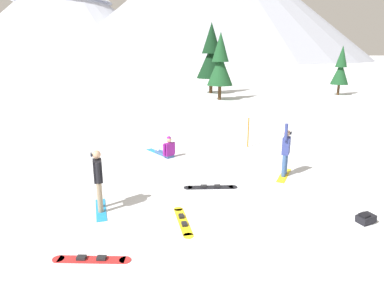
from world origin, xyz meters
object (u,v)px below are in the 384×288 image
(trail_marker_pole, at_px, (248,132))
(pine_tree_tall, at_px, (341,68))
(loose_snowboard_far_spare, at_px, (211,187))
(loose_snowboard_near_left, at_px, (92,259))
(snowboarder_midground, at_px, (286,151))
(loose_snowboard_near_right, at_px, (183,221))
(snowboarder_foreground, at_px, (98,179))
(snowboarder_background, at_px, (167,149))
(pine_tree_leaning, at_px, (211,55))
(backpack_black, at_px, (366,218))
(pine_tree_slender, at_px, (220,63))

(trail_marker_pole, distance_m, pine_tree_tall, 23.82)
(loose_snowboard_far_spare, relative_size, loose_snowboard_near_left, 1.05)
(snowboarder_midground, distance_m, loose_snowboard_near_right, 5.15)
(snowboarder_midground, bearing_deg, loose_snowboard_near_left, -132.84)
(snowboarder_foreground, xyz_separation_m, snowboarder_midground, (5.84, 3.25, -0.01))
(snowboarder_foreground, height_order, pine_tree_tall, pine_tree_tall)
(snowboarder_foreground, height_order, snowboarder_background, snowboarder_foreground)
(loose_snowboard_near_right, bearing_deg, loose_snowboard_far_spare, 74.04)
(loose_snowboard_far_spare, relative_size, pine_tree_leaning, 0.25)
(loose_snowboard_far_spare, relative_size, pine_tree_tall, 0.36)
(snowboarder_foreground, relative_size, backpack_black, 3.27)
(snowboarder_background, distance_m, backpack_black, 8.25)
(loose_snowboard_far_spare, height_order, backpack_black, backpack_black)
(snowboarder_midground, relative_size, pine_tree_leaning, 0.27)
(snowboarder_background, bearing_deg, loose_snowboard_far_spare, -59.10)
(backpack_black, xyz_separation_m, pine_tree_leaning, (-4.81, 28.84, 3.94))
(pine_tree_slender, height_order, pine_tree_leaning, pine_tree_leaning)
(loose_snowboard_far_spare, xyz_separation_m, loose_snowboard_near_right, (-0.69, -2.42, 0.00))
(loose_snowboard_near_left, bearing_deg, pine_tree_slender, 83.63)
(loose_snowboard_near_left, relative_size, trail_marker_pole, 1.25)
(loose_snowboard_near_left, bearing_deg, snowboarder_foreground, 104.51)
(snowboarder_background, distance_m, trail_marker_pole, 4.14)
(loose_snowboard_near_right, bearing_deg, pine_tree_leaning, 89.82)
(loose_snowboard_near_left, bearing_deg, pine_tree_leaning, 86.45)
(pine_tree_tall, distance_m, pine_tree_leaning, 13.57)
(pine_tree_slender, bearing_deg, pine_tree_leaning, 100.34)
(pine_tree_slender, relative_size, pine_tree_leaning, 0.83)
(loose_snowboard_near_left, bearing_deg, backpack_black, 18.03)
(snowboarder_foreground, bearing_deg, snowboarder_midground, 29.10)
(snowboarder_background, xyz_separation_m, loose_snowboard_near_left, (-0.53, -7.63, -0.31))
(loose_snowboard_near_right, distance_m, pine_tree_leaning, 29.45)
(trail_marker_pole, height_order, pine_tree_slender, pine_tree_slender)
(snowboarder_background, relative_size, pine_tree_slender, 0.25)
(pine_tree_tall, bearing_deg, pine_tree_leaning, 177.40)
(loose_snowboard_near_left, xyz_separation_m, pine_tree_tall, (15.42, 30.42, 2.74))
(snowboarder_background, distance_m, pine_tree_tall, 27.34)
(pine_tree_tall, bearing_deg, loose_snowboard_near_right, -115.44)
(pine_tree_slender, bearing_deg, trail_marker_pole, -85.35)
(backpack_black, bearing_deg, pine_tree_tall, 72.91)
(pine_tree_tall, distance_m, pine_tree_slender, 13.38)
(snowboarder_background, bearing_deg, loose_snowboard_near_right, -77.23)
(pine_tree_tall, bearing_deg, trail_marker_pole, -118.20)
(loose_snowboard_near_right, xyz_separation_m, pine_tree_slender, (1.04, 23.95, 3.37))
(pine_tree_slender, bearing_deg, loose_snowboard_near_right, -92.49)
(loose_snowboard_near_left, xyz_separation_m, loose_snowboard_near_right, (1.84, 1.87, 0.00))
(snowboarder_midground, bearing_deg, trail_marker_pole, 104.72)
(loose_snowboard_far_spare, distance_m, loose_snowboard_near_left, 4.98)
(snowboarder_midground, height_order, loose_snowboard_near_left, snowboarder_midground)
(snowboarder_foreground, distance_m, loose_snowboard_near_right, 2.68)
(loose_snowboard_near_left, distance_m, trail_marker_pole, 10.42)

